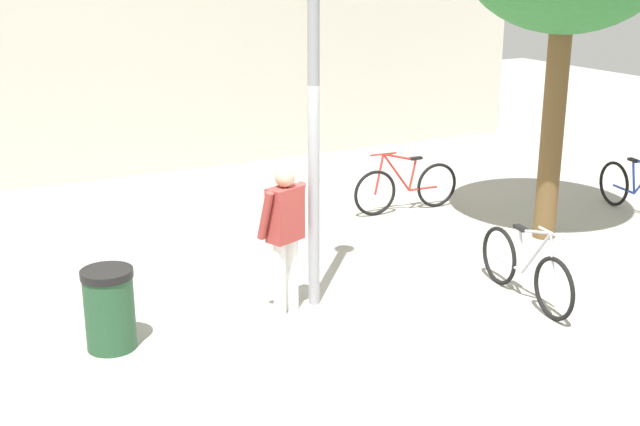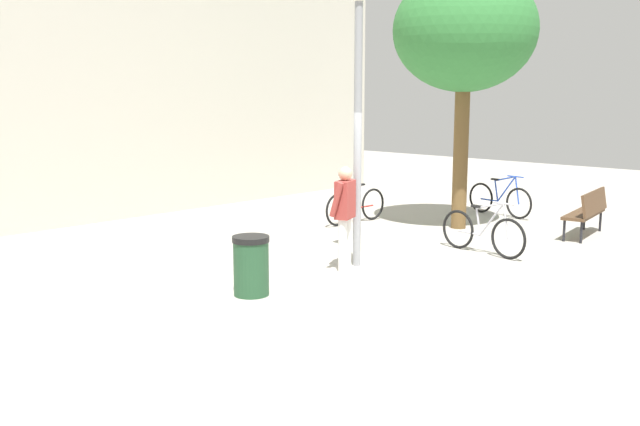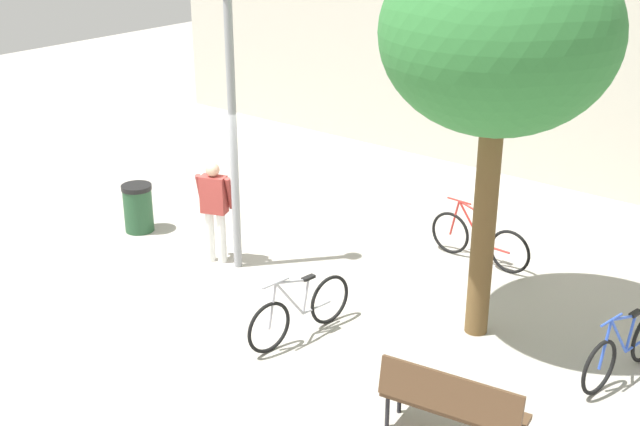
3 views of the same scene
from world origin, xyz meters
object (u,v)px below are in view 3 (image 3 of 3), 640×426
Objects in this scene: trash_bin at (138,208)px; person_by_lamppost at (214,205)px; lamppost at (232,104)px; bicycle_silver at (300,311)px; bicycle_red at (479,240)px; plaza_tree at (499,36)px; park_bench at (452,401)px; bicycle_blue at (624,350)px.

person_by_lamppost is at bearing -0.99° from trash_bin.
lamppost is 2.49× the size of bicycle_silver.
bicycle_red is 1.00× the size of bicycle_silver.
plaza_tree reaches higher than lamppost.
park_bench is 4.75m from bicycle_red.
lamppost is 4.22m from plaza_tree.
lamppost is at bearing -173.34° from bicycle_blue.
park_bench is 2.67m from bicycle_blue.
trash_bin is at bearing -178.89° from lamppost.
plaza_tree is 4.12m from bicycle_blue.
plaza_tree is 4.35m from bicycle_silver.
bicycle_blue reaches higher than trash_bin.
lamppost is at bearing 153.97° from bicycle_silver.
bicycle_silver is (-1.78, -1.62, -3.63)m from plaza_tree.
park_bench is 0.92× the size of bicycle_blue.
bicycle_red is at bearing 148.75° from bicycle_blue.
trash_bin is (-4.51, 1.02, 0.04)m from bicycle_silver.
lamppost is 3.31m from bicycle_silver.
plaza_tree reaches higher than trash_bin.
park_bench is at bearing -19.96° from lamppost.
lamppost is 0.85× the size of plaza_tree.
park_bench is 2.84m from bicycle_silver.
person_by_lamppost is at bearing -141.88° from bicycle_red.
trash_bin is (-6.29, -0.60, -3.59)m from plaza_tree.
bicycle_red is at bearing 118.30° from plaza_tree.
trash_bin is at bearing 167.28° from bicycle_silver.
bicycle_red is at bearing 115.15° from park_bench.
bicycle_blue is (0.98, 2.48, -0.16)m from park_bench.
bicycle_silver is (-3.72, -1.75, 0.00)m from bicycle_blue.
person_by_lamppost is 0.93× the size of bicycle_silver.
person_by_lamppost is 2.81m from bicycle_silver.
bicycle_red reaches higher than park_bench.
lamppost is 1.72m from person_by_lamppost.
park_bench is at bearing -17.82° from person_by_lamppost.
bicycle_red is 5.83m from trash_bin.
person_by_lamppost is 5.35m from plaza_tree.
plaza_tree is 4.25m from bicycle_red.
park_bench is 0.31× the size of plaza_tree.
bicycle_red is 3.64m from bicycle_silver.
bicycle_blue is at bearing -31.25° from bicycle_red.
plaza_tree is at bearing -61.70° from bicycle_red.
person_by_lamppost is 0.93× the size of bicycle_blue.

